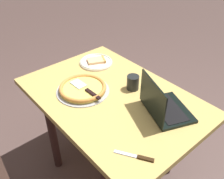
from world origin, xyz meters
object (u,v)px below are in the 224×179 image
at_px(pizza_tray, 83,88).
at_px(laptop, 163,106).
at_px(dining_table, 112,107).
at_px(table_knife, 138,157).
at_px(pizza_plate, 96,62).
at_px(drink_cup, 133,82).

bearing_deg(pizza_tray, laptop, -154.58).
distance_m(dining_table, table_knife, 0.54).
xyz_separation_m(dining_table, pizza_plate, (0.40, -0.18, 0.12)).
relative_size(pizza_tray, drink_cup, 3.58).
distance_m(laptop, pizza_tray, 0.55).
height_order(table_knife, drink_cup, drink_cup).
bearing_deg(dining_table, laptop, -160.38).
distance_m(pizza_plate, pizza_tray, 0.39).
height_order(dining_table, table_knife, table_knife).
bearing_deg(dining_table, pizza_plate, -24.41).
bearing_deg(pizza_tray, table_knife, 169.59).
bearing_deg(table_knife, laptop, -67.98).
distance_m(dining_table, drink_cup, 0.22).
bearing_deg(pizza_plate, laptop, 174.90).
distance_m(pizza_tray, drink_cup, 0.34).
height_order(pizza_tray, drink_cup, drink_cup).
relative_size(dining_table, pizza_plate, 4.68).
distance_m(pizza_plate, table_knife, 0.97).
xyz_separation_m(pizza_plate, pizza_tray, (-0.24, 0.30, 0.01)).
xyz_separation_m(laptop, pizza_plate, (0.73, -0.07, -0.04)).
relative_size(pizza_tray, table_knife, 1.94).
relative_size(pizza_plate, pizza_tray, 0.73).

